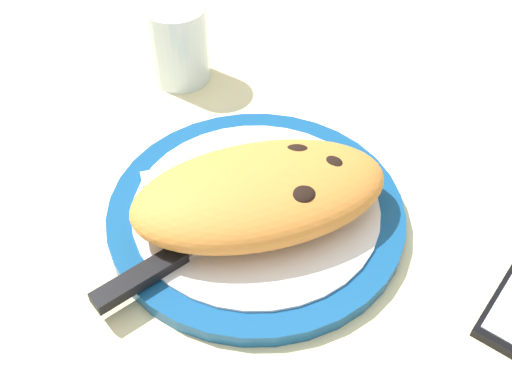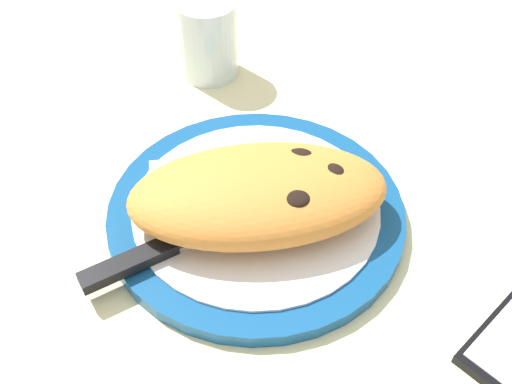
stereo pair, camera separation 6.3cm
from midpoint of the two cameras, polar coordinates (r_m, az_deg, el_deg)
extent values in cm
cube|color=beige|center=(66.64, -2.69, -3.35)|extent=(150.00, 150.00, 3.00)
cylinder|color=navy|center=(64.92, -2.76, -2.04)|extent=(30.92, 30.92, 1.59)
cylinder|color=white|center=(64.22, -2.79, -1.48)|extent=(25.69, 25.69, 0.30)
ellipsoid|color=orange|center=(60.97, -2.76, -0.36)|extent=(26.35, 14.71, 6.11)
ellipsoid|color=black|center=(61.00, 3.91, 2.44)|extent=(3.37, 3.16, 0.95)
ellipsoid|color=black|center=(59.72, -8.01, 1.09)|extent=(2.40, 2.00, 0.72)
ellipsoid|color=black|center=(61.97, 0.85, 3.52)|extent=(3.22, 2.76, 1.00)
ellipsoid|color=black|center=(57.94, 1.05, -0.22)|extent=(3.84, 3.74, 1.02)
cube|color=silver|center=(68.54, -4.25, 2.65)|extent=(13.49, 1.47, 0.40)
cube|color=silver|center=(68.05, -11.45, 1.27)|extent=(4.09, 2.37, 0.40)
cube|color=silver|center=(62.64, -4.26, -2.69)|extent=(13.65, 6.60, 0.40)
cube|color=black|center=(59.14, -13.63, -7.80)|extent=(9.65, 5.36, 1.20)
cylinder|color=silver|center=(82.39, -9.39, 13.21)|extent=(7.69, 7.69, 10.29)
cylinder|color=silver|center=(83.53, -9.21, 12.00)|extent=(7.07, 7.07, 5.67)
camera|label=1|loc=(0.03, -92.87, -2.97)|focal=43.53mm
camera|label=2|loc=(0.03, 87.13, 2.97)|focal=43.53mm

